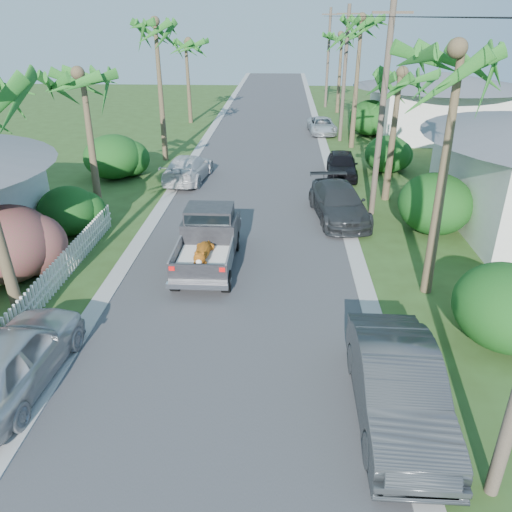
# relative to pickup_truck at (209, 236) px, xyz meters

# --- Properties ---
(ground) EXTENTS (120.00, 120.00, 0.00)m
(ground) POSITION_rel_pickup_truck_xyz_m (1.18, -7.66, -1.01)
(ground) COLOR #2F481B
(ground) RESTS_ON ground
(road) EXTENTS (8.00, 100.00, 0.02)m
(road) POSITION_rel_pickup_truck_xyz_m (1.18, 17.34, -1.00)
(road) COLOR #38383A
(road) RESTS_ON ground
(curb_left) EXTENTS (0.60, 100.00, 0.06)m
(curb_left) POSITION_rel_pickup_truck_xyz_m (-3.12, 17.34, -0.98)
(curb_left) COLOR #A5A39E
(curb_left) RESTS_ON ground
(curb_right) EXTENTS (0.60, 100.00, 0.06)m
(curb_right) POSITION_rel_pickup_truck_xyz_m (5.48, 17.34, -0.98)
(curb_right) COLOR #A5A39E
(curb_right) RESTS_ON ground
(pickup_truck) EXTENTS (1.98, 5.12, 2.06)m
(pickup_truck) POSITION_rel_pickup_truck_xyz_m (0.00, 0.00, 0.00)
(pickup_truck) COLOR black
(pickup_truck) RESTS_ON ground
(parked_car_rn) EXTENTS (1.79, 5.06, 1.66)m
(parked_car_rn) POSITION_rel_pickup_truck_xyz_m (5.29, -7.74, -0.18)
(parked_car_rn) COLOR #2F3234
(parked_car_rn) RESTS_ON ground
(parked_car_rm) EXTENTS (2.75, 5.37, 1.49)m
(parked_car_rm) POSITION_rel_pickup_truck_xyz_m (5.17, 4.66, -0.26)
(parked_car_rm) COLOR #2A2C2E
(parked_car_rm) RESTS_ON ground
(parked_car_rf) EXTENTS (1.92, 4.24, 1.41)m
(parked_car_rf) POSITION_rel_pickup_truck_xyz_m (5.96, 11.14, -0.30)
(parked_car_rf) COLOR black
(parked_car_rf) RESTS_ON ground
(parked_car_rd) EXTENTS (2.29, 4.40, 1.19)m
(parked_car_rd) POSITION_rel_pickup_truck_xyz_m (5.59, 22.72, -0.42)
(parked_car_rd) COLOR silver
(parked_car_rd) RESTS_ON ground
(parked_car_ln) EXTENTS (2.18, 4.97, 1.67)m
(parked_car_ln) POSITION_rel_pickup_truck_xyz_m (-3.82, -7.23, -0.18)
(parked_car_ln) COLOR #B1B4B8
(parked_car_ln) RESTS_ON ground
(parked_car_lf) EXTENTS (2.43, 5.04, 1.42)m
(parked_car_lf) POSITION_rel_pickup_truck_xyz_m (-2.56, 9.94, -0.30)
(parked_car_lf) COLOR silver
(parked_car_lf) RESTS_ON ground
(palm_l_b) EXTENTS (4.40, 4.40, 7.40)m
(palm_l_b) POSITION_rel_pickup_truck_xyz_m (-5.62, 4.34, 5.14)
(palm_l_b) COLOR brown
(palm_l_b) RESTS_ON ground
(palm_l_c) EXTENTS (4.40, 4.40, 9.20)m
(palm_l_c) POSITION_rel_pickup_truck_xyz_m (-4.82, 14.34, 6.90)
(palm_l_c) COLOR brown
(palm_l_c) RESTS_ON ground
(palm_l_d) EXTENTS (4.40, 4.40, 7.70)m
(palm_l_d) POSITION_rel_pickup_truck_xyz_m (-5.32, 26.34, 5.43)
(palm_l_d) COLOR brown
(palm_l_d) RESTS_ON ground
(palm_r_a) EXTENTS (4.40, 4.40, 8.70)m
(palm_r_a) POSITION_rel_pickup_truck_xyz_m (7.48, -1.66, 6.41)
(palm_r_a) COLOR brown
(palm_r_a) RESTS_ON ground
(palm_r_b) EXTENTS (4.40, 4.40, 7.20)m
(palm_r_b) POSITION_rel_pickup_truck_xyz_m (7.78, 7.34, 4.94)
(palm_r_b) COLOR brown
(palm_r_b) RESTS_ON ground
(palm_r_c) EXTENTS (4.40, 4.40, 9.40)m
(palm_r_c) POSITION_rel_pickup_truck_xyz_m (7.38, 18.34, 7.10)
(palm_r_c) COLOR brown
(palm_r_c) RESTS_ON ground
(palm_r_d) EXTENTS (4.40, 4.40, 8.00)m
(palm_r_d) POSITION_rel_pickup_truck_xyz_m (7.68, 32.34, 5.73)
(palm_r_d) COLOR brown
(palm_r_d) RESTS_ON ground
(shrub_l_b) EXTENTS (3.00, 3.30, 2.60)m
(shrub_l_b) POSITION_rel_pickup_truck_xyz_m (-6.62, -1.66, 0.29)
(shrub_l_b) COLOR #AC184B
(shrub_l_b) RESTS_ON ground
(shrub_l_c) EXTENTS (2.40, 2.64, 2.00)m
(shrub_l_c) POSITION_rel_pickup_truck_xyz_m (-6.22, 2.34, -0.01)
(shrub_l_c) COLOR #194413
(shrub_l_c) RESTS_ON ground
(shrub_l_d) EXTENTS (3.20, 3.52, 2.40)m
(shrub_l_d) POSITION_rel_pickup_truck_xyz_m (-6.82, 10.34, 0.19)
(shrub_l_d) COLOR #194413
(shrub_l_d) RESTS_ON ground
(shrub_r_a) EXTENTS (2.80, 3.08, 2.30)m
(shrub_r_a) POSITION_rel_pickup_truck_xyz_m (8.78, -4.66, 0.14)
(shrub_r_a) COLOR #194413
(shrub_r_a) RESTS_ON ground
(shrub_r_b) EXTENTS (3.00, 3.30, 2.50)m
(shrub_r_b) POSITION_rel_pickup_truck_xyz_m (8.98, 3.34, 0.24)
(shrub_r_b) COLOR #194413
(shrub_r_b) RESTS_ON ground
(shrub_r_c) EXTENTS (2.60, 2.86, 2.10)m
(shrub_r_c) POSITION_rel_pickup_truck_xyz_m (8.68, 12.34, 0.04)
(shrub_r_c) COLOR #194413
(shrub_r_c) RESTS_ON ground
(shrub_r_d) EXTENTS (3.20, 3.52, 2.60)m
(shrub_r_d) POSITION_rel_pickup_truck_xyz_m (9.18, 22.34, 0.29)
(shrub_r_d) COLOR #194413
(shrub_r_d) RESTS_ON ground
(picket_fence) EXTENTS (0.10, 11.00, 1.00)m
(picket_fence) POSITION_rel_pickup_truck_xyz_m (-4.82, -2.16, -0.51)
(picket_fence) COLOR white
(picket_fence) RESTS_ON ground
(house_right_far) EXTENTS (9.00, 8.00, 4.60)m
(house_right_far) POSITION_rel_pickup_truck_xyz_m (14.18, 22.34, 1.11)
(house_right_far) COLOR silver
(house_right_far) RESTS_ON ground
(utility_pole_b) EXTENTS (1.60, 0.26, 9.00)m
(utility_pole_b) POSITION_rel_pickup_truck_xyz_m (6.78, 5.34, 3.59)
(utility_pole_b) COLOR brown
(utility_pole_b) RESTS_ON ground
(utility_pole_c) EXTENTS (1.60, 0.26, 9.00)m
(utility_pole_c) POSITION_rel_pickup_truck_xyz_m (6.78, 20.34, 3.59)
(utility_pole_c) COLOR brown
(utility_pole_c) RESTS_ON ground
(utility_pole_d) EXTENTS (1.60, 0.26, 9.00)m
(utility_pole_d) POSITION_rel_pickup_truck_xyz_m (6.78, 35.34, 3.59)
(utility_pole_d) COLOR brown
(utility_pole_d) RESTS_ON ground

